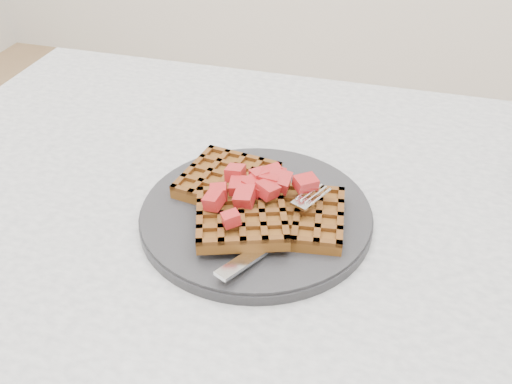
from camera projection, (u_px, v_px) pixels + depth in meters
table at (331, 308)px, 0.70m from camera, size 1.20×0.80×0.75m
plate at (256, 214)px, 0.65m from camera, size 0.27×0.27×0.02m
waffles at (255, 203)px, 0.64m from camera, size 0.21×0.19×0.03m
strawberry_pile at (256, 182)px, 0.63m from camera, size 0.15×0.15×0.02m
fork at (283, 231)px, 0.61m from camera, size 0.10×0.17×0.02m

